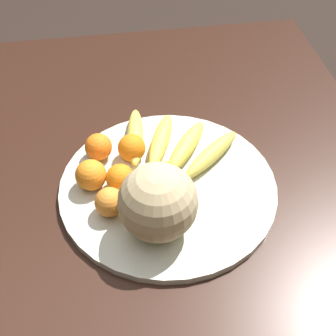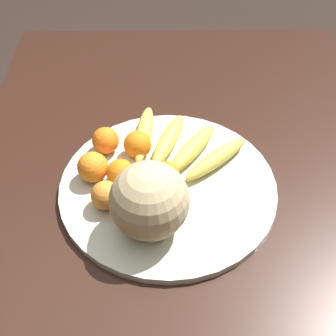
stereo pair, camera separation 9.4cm
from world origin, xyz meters
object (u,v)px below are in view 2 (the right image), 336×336
Objects in this scene: produce_tag at (141,166)px; orange_front_left at (137,145)px; orange_back_left at (106,195)px; orange_top_small at (93,167)px; kitchen_table at (184,223)px; banana_bunch at (179,145)px; melon at (149,201)px; orange_back_right at (106,140)px; orange_front_right at (121,173)px; orange_mid_center at (166,175)px; fruit_bowl at (168,187)px.

orange_front_left is at bearing 166.03° from produce_tag.
orange_back_left is 0.92× the size of orange_top_small.
kitchen_table is 0.18m from banana_bunch.
melon is 0.22m from banana_bunch.
orange_front_left is 0.07m from orange_back_right.
produce_tag is at bearing 10.01° from orange_front_left.
produce_tag is at bearing 140.01° from orange_front_right.
melon is at bearing 59.15° from orange_back_left.
orange_top_small is at bearing -104.03° from orange_front_right.
orange_front_left is at bearing 158.92° from orange_front_right.
orange_top_small reaches higher than orange_front_right.
produce_tag is (-0.05, -0.06, -0.03)m from orange_mid_center.
kitchen_table is at bearing -147.14° from banana_bunch.
orange_mid_center is 0.88× the size of orange_top_small.
orange_back_right is at bearing -101.77° from orange_front_left.
banana_bunch is at bearing 135.96° from orange_back_left.
orange_back_left reaches higher than banana_bunch.
fruit_bowl is 7.98× the size of orange_mid_center.
banana_bunch is at bearing 126.95° from orange_front_right.
orange_mid_center is 0.17m from orange_back_right.
orange_front_right is at bearing 154.55° from banana_bunch.
banana_bunch is 4.46× the size of orange_back_right.
melon is 0.18m from orange_top_small.
fruit_bowl is 0.16m from orange_top_small.
melon reaches higher than orange_front_left.
orange_front_right is at bearing 21.39° from orange_back_right.
fruit_bowl is at bearing 82.08° from orange_top_small.
orange_back_left is at bearing -75.24° from kitchen_table.
orange_top_small is (0.07, -0.09, 0.00)m from orange_front_left.
produce_tag is (-0.07, -0.09, 0.12)m from kitchen_table.
kitchen_table is 0.24m from orange_top_small.
orange_top_small is (-0.01, -0.06, 0.00)m from orange_front_right.
orange_top_small is at bearing -52.55° from orange_front_left.
melon reaches higher than orange_front_right.
orange_top_small reaches higher than orange_back_right.
produce_tag is at bearing -132.32° from fruit_bowl.
produce_tag is at bearing -125.01° from kitchen_table.
orange_back_right reaches higher than produce_tag.
orange_front_right is (0.08, -0.03, -0.00)m from orange_front_left.
fruit_bowl is 3.06× the size of melon.
orange_top_small is at bearing -95.81° from produce_tag.
melon is 2.61× the size of orange_mid_center.
melon is at bearing -16.28° from orange_mid_center.
orange_back_left is 0.99× the size of orange_back_right.
orange_back_left is at bearing -65.22° from orange_mid_center.
orange_back_left is at bearing 163.56° from banana_bunch.
melon is at bearing -168.67° from banana_bunch.
produce_tag reaches higher than kitchen_table.
fruit_bowl is 0.14m from orange_back_left.
produce_tag is (-0.11, 0.06, -0.03)m from orange_back_left.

